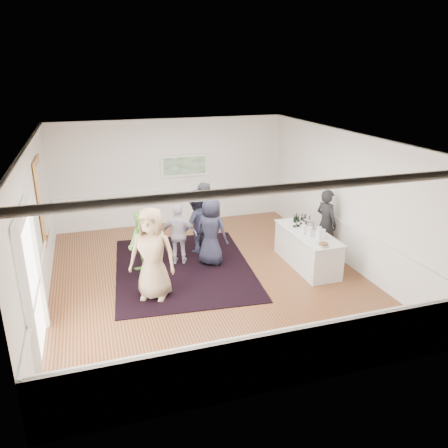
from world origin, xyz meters
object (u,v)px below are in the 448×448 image
object	(u,v)px
guest_tan	(152,254)
guest_lilac	(179,235)
serving_table	(307,249)
guest_dark_a	(197,221)
bartender	(326,223)
nut_bowl	(323,245)
ice_bucket	(309,225)
guest_green	(142,244)
guest_navy	(211,231)
guest_dark_b	(203,217)

from	to	relation	value
guest_tan	guest_lilac	bearing A→B (deg)	84.31
serving_table	guest_dark_a	bearing A→B (deg)	144.88
bartender	nut_bowl	distance (m)	1.55
bartender	nut_bowl	bearing A→B (deg)	132.17
guest_dark_a	ice_bucket	world-z (taller)	guest_dark_a
guest_dark_a	guest_tan	bearing A→B (deg)	24.30
guest_green	guest_navy	xyz separation A→B (m)	(1.68, 0.15, 0.07)
guest_dark_a	nut_bowl	bearing A→B (deg)	101.39
serving_table	guest_dark_a	distance (m)	2.86
bartender	guest_lilac	xyz separation A→B (m)	(-3.65, 0.65, -0.12)
guest_dark_b	serving_table	bearing A→B (deg)	123.97
nut_bowl	ice_bucket	bearing A→B (deg)	79.68
serving_table	guest_green	bearing A→B (deg)	170.26
guest_green	guest_lilac	bearing A→B (deg)	93.41
guest_lilac	guest_dark_a	size ratio (longest dim) A/B	0.90
guest_dark_a	ice_bucket	bearing A→B (deg)	118.72
ice_bucket	serving_table	bearing A→B (deg)	-119.25
guest_dark_b	guest_dark_a	bearing A→B (deg)	2.71
guest_dark_b	guest_navy	distance (m)	0.89
guest_dark_a	nut_bowl	world-z (taller)	guest_dark_a
ice_bucket	nut_bowl	distance (m)	1.07
guest_dark_b	ice_bucket	world-z (taller)	guest_dark_b
guest_navy	nut_bowl	bearing A→B (deg)	-174.84
bartender	guest_dark_b	bearing A→B (deg)	50.63
serving_table	guest_navy	world-z (taller)	guest_navy
guest_green	ice_bucket	world-z (taller)	guest_green
guest_navy	nut_bowl	size ratio (longest dim) A/B	7.18
guest_tan	guest_navy	distance (m)	2.04
guest_green	serving_table	bearing A→B (deg)	60.18
nut_bowl	bartender	bearing A→B (deg)	57.69
guest_lilac	ice_bucket	distance (m)	3.15
guest_tan	guest_dark_b	xyz separation A→B (m)	(1.65, 2.12, -0.06)
serving_table	guest_tan	distance (m)	3.86
bartender	guest_dark_b	xyz separation A→B (m)	(-2.87, 1.27, 0.05)
guest_green	guest_dark_a	size ratio (longest dim) A/B	0.92
serving_table	guest_green	xyz separation A→B (m)	(-3.86, 0.66, 0.33)
serving_table	guest_navy	bearing A→B (deg)	159.54
bartender	guest_green	size ratio (longest dim) A/B	1.13
ice_bucket	nut_bowl	size ratio (longest dim) A/B	1.11
guest_tan	guest_dark_b	distance (m)	2.69
nut_bowl	guest_dark_b	bearing A→B (deg)	128.39
guest_green	guest_lilac	xyz separation A→B (m)	(0.94, 0.41, -0.02)
guest_tan	guest_dark_a	xyz separation A→B (m)	(1.48, 2.06, -0.14)
ice_bucket	nut_bowl	world-z (taller)	ice_bucket
serving_table	guest_green	distance (m)	3.93
guest_dark_a	guest_navy	xyz separation A→B (m)	(0.14, -0.82, 0.00)
guest_navy	guest_dark_a	bearing A→B (deg)	-36.02
guest_tan	nut_bowl	size ratio (longest dim) A/B	8.38
bartender	guest_green	world-z (taller)	bartender
guest_navy	serving_table	bearing A→B (deg)	-156.06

